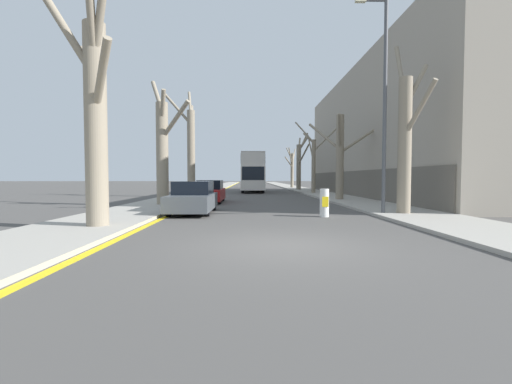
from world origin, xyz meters
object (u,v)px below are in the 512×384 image
Objects in this scene: street_tree_right_0 at (405,139)px; street_tree_right_3 at (299,164)px; street_tree_left_0 at (94,109)px; traffic_bollard at (324,203)px; street_tree_right_1 at (340,154)px; lamp_post at (383,96)px; double_decker_bus at (253,171)px; parked_car_0 at (193,198)px; street_tree_left_1 at (163,149)px; street_tree_right_4 at (292,168)px; parked_car_1 at (210,192)px; street_tree_left_2 at (190,148)px; street_tree_right_2 at (314,161)px.

street_tree_right_0 is 29.33m from street_tree_right_3.
traffic_bollard is at bearing 22.42° from street_tree_left_0.
street_tree_right_1 is 0.65× the size of lamp_post.
parked_car_0 is at bearing -97.24° from double_decker_bus.
street_tree_right_3 reaches higher than street_tree_left_1.
street_tree_right_4 is at bearing 65.62° from double_decker_bus.
parked_car_0 is 9.44m from lamp_post.
lamp_post reaches higher than parked_car_1.
street_tree_left_2 is 1.24× the size of street_tree_right_3.
double_decker_bus reaches higher than parked_car_1.
parked_car_1 is at bearing 138.98° from street_tree_right_0.
parked_car_1 is at bearing -100.18° from double_decker_bus.
street_tree_right_4 is 0.68× the size of lamp_post.
street_tree_right_0 reaches higher than street_tree_right_4.
double_decker_bus is 2.36× the size of parked_car_0.
street_tree_right_1 is at bearing -90.35° from street_tree_right_4.
street_tree_left_1 reaches higher than street_tree_right_4.
lamp_post reaches higher than street_tree_right_0.
street_tree_left_1 is at bearing 145.62° from traffic_bollard.
lamp_post is (10.60, -4.97, 1.83)m from street_tree_left_1.
street_tree_right_2 is 18.34m from street_tree_right_4.
street_tree_right_4 is at bearing 64.14° from street_tree_left_2.
parked_car_0 is (-9.00, -28.09, -2.71)m from street_tree_right_3.
street_tree_right_3 is 0.71× the size of double_decker_bus.
street_tree_right_2 is 7.74m from double_decker_bus.
street_tree_left_2 is at bearing 128.80° from street_tree_right_0.
street_tree_left_0 reaches higher than street_tree_left_1.
double_decker_bus is at bearing -141.37° from street_tree_right_3.
street_tree_right_0 is at bearing -5.42° from lamp_post.
street_tree_left_2 reaches higher than street_tree_left_1.
street_tree_right_0 is 1.29× the size of street_tree_right_1.
parked_car_0 is (-8.96, -8.26, -2.63)m from street_tree_right_1.
parked_car_0 is 5.93m from traffic_bollard.
street_tree_left_0 is 28.70m from double_decker_bus.
street_tree_right_2 is at bearing 64.36° from street_tree_left_0.
street_tree_right_1 reaches higher than parked_car_1.
street_tree_left_0 is 43.36m from street_tree_right_4.
street_tree_left_2 is at bearing 118.48° from traffic_bollard.
double_decker_bus is at bearing 82.76° from parked_car_0.
parked_car_1 is 0.50× the size of lamp_post.
street_tree_right_2 is at bearing 89.58° from street_tree_right_1.
street_tree_left_2 is at bearing -115.86° from street_tree_right_4.
street_tree_right_3 reaches higher than double_decker_bus.
street_tree_right_2 is 20.80m from parked_car_0.
parked_car_1 is at bearing -106.88° from street_tree_right_4.
street_tree_left_1 is 1.22× the size of street_tree_right_1.
street_tree_right_0 is at bearing 17.89° from street_tree_left_0.
street_tree_right_0 is 6.67× the size of traffic_bollard.
street_tree_right_3 is at bearing 89.88° from street_tree_right_1.
lamp_post reaches higher than street_tree_right_3.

